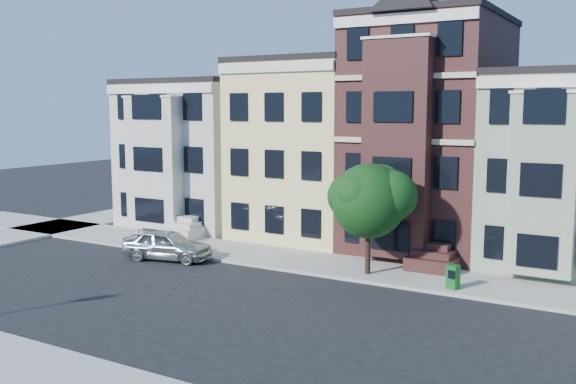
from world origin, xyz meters
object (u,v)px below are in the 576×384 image
Objects in this scene: street_tree at (369,206)px; newspaper_box at (453,277)px; fire_hydrant at (138,236)px; parked_car at (167,245)px.

street_tree reaches higher than newspaper_box.
newspaper_box is (4.01, -0.49, -2.57)m from street_tree.
newspaper_box reaches higher than fire_hydrant.
street_tree is 1.37× the size of parked_car.
fire_hydrant is (-17.98, 0.58, -0.21)m from newspaper_box.
street_tree is 10.44m from parked_car.
street_tree is 14.25m from fire_hydrant.
parked_car is 7.79× the size of fire_hydrant.
street_tree is 6.14× the size of newspaper_box.
fire_hydrant is at bearing -167.41° from newspaper_box.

